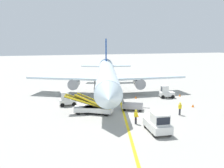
{
  "coord_description": "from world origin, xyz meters",
  "views": [
    {
      "loc": [
        -12.48,
        -25.5,
        9.21
      ],
      "look_at": [
        -1.12,
        9.69,
        2.5
      ],
      "focal_mm": 36.65,
      "sensor_mm": 36.0,
      "label": 1
    }
  ],
  "objects": [
    {
      "name": "taxi_line_yellow",
      "position": [
        -1.12,
        5.0,
        0.0
      ],
      "size": [
        22.22,
        77.02,
        0.01
      ],
      "primitive_type": "cube",
      "rotation": [
        0.0,
        0.0,
        -0.28
      ],
      "color": "yellow",
      "rests_on": "ground"
    },
    {
      "name": "belt_loader_aft_hold",
      "position": [
        -5.49,
        2.51,
        0.78
      ],
      "size": [
        4.87,
        3.77,
        2.59
      ],
      "color": "silver",
      "rests_on": "ground"
    },
    {
      "name": "ground_crew_wing_walker",
      "position": [
        4.52,
        -1.25,
        0.91
      ],
      "size": [
        0.36,
        0.24,
        1.7
      ],
      "color": "#26262D",
      "rests_on": "ground"
    },
    {
      "name": "safety_cone_wingtip_right",
      "position": [
        -0.96,
        -0.22,
        0.22
      ],
      "size": [
        0.36,
        0.36,
        0.44
      ],
      "primitive_type": "cone",
      "color": "orange",
      "rests_on": "ground"
    },
    {
      "name": "baggage_cart_empty_trailing",
      "position": [
        -0.44,
        2.56,
        0.47
      ],
      "size": [
        3.71,
        2.67,
        0.94
      ],
      "color": "#A5A5A8",
      "rests_on": "ground"
    },
    {
      "name": "safety_cone_nose_right",
      "position": [
        10.65,
        7.7,
        0.22
      ],
      "size": [
        0.36,
        0.36,
        0.44
      ],
      "primitive_type": "cone",
      "color": "orange",
      "rests_on": "ground"
    },
    {
      "name": "belt_loader_forward_hold",
      "position": [
        -6.59,
        3.13,
        0.78
      ],
      "size": [
        5.16,
        2.56,
        2.59
      ],
      "color": "silver",
      "rests_on": "ground"
    },
    {
      "name": "baggage_tug_by_cargo_door",
      "position": [
        7.79,
        7.56,
        0.93
      ],
      "size": [
        2.65,
        1.85,
        2.1
      ],
      "color": "silver",
      "rests_on": "ground"
    },
    {
      "name": "baggage_tug_near_wing",
      "position": [
        -8.82,
        7.76,
        0.93
      ],
      "size": [
        2.42,
        1.36,
        2.1
      ],
      "color": "silver",
      "rests_on": "ground"
    },
    {
      "name": "safety_cone_wingtip_left",
      "position": [
        8.5,
        1.32,
        0.22
      ],
      "size": [
        0.36,
        0.36,
        0.44
      ],
      "primitive_type": "cone",
      "color": "orange",
      "rests_on": "ground"
    },
    {
      "name": "ground_crew_marshaller",
      "position": [
        -2.2,
        -2.53,
        0.91
      ],
      "size": [
        0.36,
        0.24,
        1.7
      ],
      "color": "#26262D",
      "rests_on": "ground"
    },
    {
      "name": "ground_plane",
      "position": [
        0.0,
        0.0,
        0.0
      ],
      "size": [
        300.0,
        300.0,
        0.0
      ],
      "primitive_type": "plane",
      "color": "#9E9B93"
    },
    {
      "name": "safety_cone_tail_area",
      "position": [
        -1.62,
        -1.24,
        0.22
      ],
      "size": [
        0.36,
        0.36,
        0.44
      ],
      "primitive_type": "cone",
      "color": "orange",
      "rests_on": "ground"
    },
    {
      "name": "pushback_tug",
      "position": [
        -1.04,
        -5.56,
        0.99
      ],
      "size": [
        2.25,
        3.77,
        2.2
      ],
      "color": "silver",
      "rests_on": "ground"
    },
    {
      "name": "airliner",
      "position": [
        -0.98,
        13.22,
        3.42
      ],
      "size": [
        27.81,
        34.72,
        10.1
      ],
      "color": "silver",
      "rests_on": "ground"
    },
    {
      "name": "safety_cone_nose_left",
      "position": [
        2.74,
        8.65,
        0.22
      ],
      "size": [
        0.36,
        0.36,
        0.44
      ],
      "primitive_type": "cone",
      "color": "orange",
      "rests_on": "ground"
    }
  ]
}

